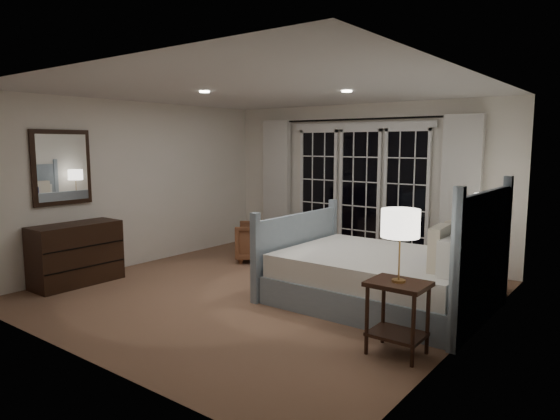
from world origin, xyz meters
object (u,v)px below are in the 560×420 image
Objects in this scene: nightstand_left at (398,307)px; lamp_right at (488,204)px; armchair at (258,241)px; lamp_left at (400,224)px; dresser at (76,254)px; nightstand_right at (485,261)px; bed at (384,276)px.

lamp_right is at bearing 87.86° from nightstand_left.
lamp_right is 0.95× the size of armchair.
lamp_left is 4.45m from dresser.
lamp_right is 3.51m from armchair.
lamp_left is 0.95× the size of armchair.
lamp_right is (0.09, 2.39, 0.69)m from nightstand_left.
armchair is (-3.39, -0.38, -0.10)m from nightstand_right.
bed is at bearing 120.69° from nightstand_left.
nightstand_right is 3.41m from armchair.
nightstand_right is at bearing 56.04° from bed.
nightstand_right is at bearing 87.86° from lamp_left.
lamp_left is 2.39m from lamp_right.
armchair is at bearing 148.64° from lamp_left.
dresser is at bearing -155.01° from bed.
dresser is (-4.35, -0.50, -0.77)m from lamp_left.
nightstand_left is 2.39m from nightstand_right.
dresser is (-4.44, -2.89, 0.00)m from nightstand_right.
lamp_right is (0.00, 0.00, 0.73)m from nightstand_right.
armchair is (-2.59, 0.81, -0.04)m from bed.
bed is 2.71m from armchair.
bed is 1.40m from nightstand_left.
lamp_right reaches higher than dresser.
nightstand_right is at bearing -90.00° from lamp_right.
nightstand_left is 0.58× the size of dresser.
lamp_right is at bearing 33.02° from dresser.
bed is at bearing 120.69° from lamp_left.
lamp_right is (0.80, 1.19, 0.78)m from bed.
nightstand_left is 2.49m from lamp_right.
nightstand_right is 0.96× the size of lamp_right.
lamp_left is (0.71, -1.20, 0.83)m from bed.
lamp_left is at bearing 90.00° from nightstand_left.
lamp_left reaches higher than nightstand_left.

